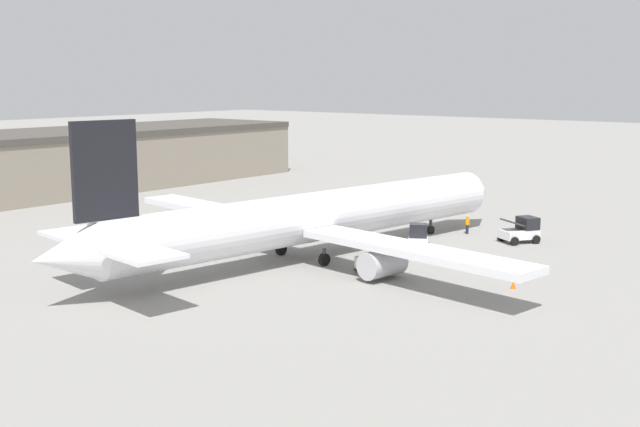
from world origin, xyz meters
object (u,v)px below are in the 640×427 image
(baggage_tug, at_px, (379,256))
(belt_loader_truck, at_px, (521,230))
(ground_crew_worker, at_px, (467,224))
(safety_cone_far, at_px, (513,284))
(safety_cone_near, at_px, (517,266))
(airplane, at_px, (310,218))
(pushback_tug, at_px, (418,240))

(baggage_tug, relative_size, belt_loader_truck, 0.86)
(ground_crew_worker, xyz_separation_m, belt_loader_truck, (-0.48, -5.18, 0.13))
(belt_loader_truck, xyz_separation_m, safety_cone_far, (-13.97, -5.91, -0.72))
(ground_crew_worker, distance_m, safety_cone_near, 13.15)
(airplane, relative_size, safety_cone_near, 78.61)
(safety_cone_far, bearing_deg, safety_cone_near, 22.85)
(pushback_tug, xyz_separation_m, safety_cone_far, (-5.57, -10.55, -0.67))
(baggage_tug, distance_m, safety_cone_near, 9.70)
(pushback_tug, height_order, safety_cone_near, pushback_tug)
(baggage_tug, bearing_deg, safety_cone_near, -41.21)
(safety_cone_far, bearing_deg, airplane, 95.15)
(safety_cone_near, bearing_deg, ground_crew_worker, 43.41)
(ground_crew_worker, bearing_deg, baggage_tug, 55.90)
(ground_crew_worker, height_order, belt_loader_truck, belt_loader_truck)
(ground_crew_worker, bearing_deg, airplane, 34.02)
(airplane, bearing_deg, ground_crew_worker, -7.49)
(airplane, distance_m, ground_crew_worker, 16.62)
(baggage_tug, relative_size, pushback_tug, 1.00)
(airplane, xyz_separation_m, ground_crew_worker, (15.85, -4.48, -2.18))
(pushback_tug, xyz_separation_m, safety_cone_near, (-0.66, -8.48, -0.67))
(airplane, height_order, belt_loader_truck, airplane)
(belt_loader_truck, relative_size, pushback_tug, 1.16)
(ground_crew_worker, relative_size, belt_loader_truck, 0.47)
(baggage_tug, height_order, safety_cone_near, baggage_tug)
(baggage_tug, bearing_deg, airplane, 98.26)
(belt_loader_truck, relative_size, safety_cone_far, 6.30)
(belt_loader_truck, distance_m, safety_cone_far, 15.19)
(ground_crew_worker, relative_size, baggage_tug, 0.54)
(baggage_tug, bearing_deg, ground_crew_worker, 14.24)
(airplane, height_order, safety_cone_near, airplane)
(safety_cone_near, relative_size, safety_cone_far, 1.00)
(airplane, bearing_deg, belt_loader_truck, -23.85)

